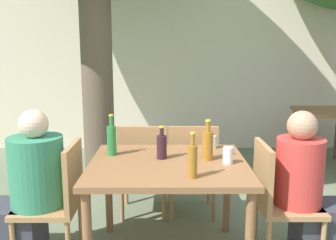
{
  "coord_description": "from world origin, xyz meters",
  "views": [
    {
      "loc": [
        -0.02,
        -2.56,
        1.56
      ],
      "look_at": [
        0.0,
        0.3,
        1.0
      ],
      "focal_mm": 40.0,
      "sensor_mm": 36.0,
      "label": 1
    }
  ],
  "objects_px": {
    "dining_table_front": "(168,174)",
    "patio_chair_1": "(277,196)",
    "person_seated_1": "(310,195)",
    "drinking_glass_1": "(212,142)",
    "green_bottle_3": "(112,139)",
    "wine_bottle_1": "(162,146)",
    "patio_chair_2": "(143,165)",
    "amber_bottle_2": "(208,144)",
    "person_seated_0": "(27,195)",
    "drinking_glass_0": "(228,155)",
    "amber_bottle_0": "(192,160)",
    "patio_chair_3": "(192,165)",
    "patio_chair_0": "(59,196)"
  },
  "relations": [
    {
      "from": "patio_chair_0",
      "to": "person_seated_1",
      "type": "bearing_deg",
      "value": 90.0
    },
    {
      "from": "patio_chair_2",
      "to": "amber_bottle_2",
      "type": "bearing_deg",
      "value": 127.64
    },
    {
      "from": "patio_chair_3",
      "to": "amber_bottle_0",
      "type": "bearing_deg",
      "value": 85.88
    },
    {
      "from": "dining_table_front",
      "to": "green_bottle_3",
      "type": "bearing_deg",
      "value": 156.08
    },
    {
      "from": "patio_chair_1",
      "to": "amber_bottle_2",
      "type": "xyz_separation_m",
      "value": [
        -0.51,
        0.06,
        0.37
      ]
    },
    {
      "from": "wine_bottle_1",
      "to": "drinking_glass_1",
      "type": "xyz_separation_m",
      "value": [
        0.4,
        0.28,
        -0.04
      ]
    },
    {
      "from": "person_seated_0",
      "to": "patio_chair_3",
      "type": "bearing_deg",
      "value": 120.13
    },
    {
      "from": "amber_bottle_0",
      "to": "person_seated_0",
      "type": "bearing_deg",
      "value": 164.62
    },
    {
      "from": "wine_bottle_1",
      "to": "amber_bottle_0",
      "type": "bearing_deg",
      "value": -64.8
    },
    {
      "from": "amber_bottle_0",
      "to": "drinking_glass_0",
      "type": "height_order",
      "value": "amber_bottle_0"
    },
    {
      "from": "person_seated_1",
      "to": "drinking_glass_0",
      "type": "xyz_separation_m",
      "value": [
        -0.61,
        -0.03,
        0.31
      ]
    },
    {
      "from": "person_seated_1",
      "to": "green_bottle_3",
      "type": "xyz_separation_m",
      "value": [
        -1.46,
        0.19,
        0.38
      ]
    },
    {
      "from": "person_seated_1",
      "to": "wine_bottle_1",
      "type": "bearing_deg",
      "value": 85.0
    },
    {
      "from": "person_seated_1",
      "to": "amber_bottle_2",
      "type": "distance_m",
      "value": 0.83
    },
    {
      "from": "person_seated_0",
      "to": "person_seated_1",
      "type": "xyz_separation_m",
      "value": [
        2.06,
        -0.0,
        -0.01
      ]
    },
    {
      "from": "person_seated_0",
      "to": "drinking_glass_0",
      "type": "height_order",
      "value": "person_seated_0"
    },
    {
      "from": "patio_chair_1",
      "to": "person_seated_1",
      "type": "xyz_separation_m",
      "value": [
        0.24,
        -0.0,
        0.0
      ]
    },
    {
      "from": "amber_bottle_0",
      "to": "wine_bottle_1",
      "type": "xyz_separation_m",
      "value": [
        -0.2,
        0.42,
        -0.02
      ]
    },
    {
      "from": "amber_bottle_2",
      "to": "drinking_glass_0",
      "type": "xyz_separation_m",
      "value": [
        0.13,
        -0.09,
        -0.06
      ]
    },
    {
      "from": "amber_bottle_0",
      "to": "drinking_glass_0",
      "type": "distance_m",
      "value": 0.4
    },
    {
      "from": "drinking_glass_1",
      "to": "green_bottle_3",
      "type": "bearing_deg",
      "value": -166.39
    },
    {
      "from": "green_bottle_3",
      "to": "drinking_glass_1",
      "type": "distance_m",
      "value": 0.81
    },
    {
      "from": "patio_chair_0",
      "to": "amber_bottle_0",
      "type": "xyz_separation_m",
      "value": [
        0.94,
        -0.32,
        0.37
      ]
    },
    {
      "from": "patio_chair_2",
      "to": "amber_bottle_2",
      "type": "xyz_separation_m",
      "value": [
        0.51,
        -0.66,
        0.37
      ]
    },
    {
      "from": "patio_chair_0",
      "to": "patio_chair_1",
      "type": "relative_size",
      "value": 1.0
    },
    {
      "from": "patio_chair_1",
      "to": "patio_chair_3",
      "type": "distance_m",
      "value": 0.92
    },
    {
      "from": "dining_table_front",
      "to": "patio_chair_3",
      "type": "distance_m",
      "value": 0.78
    },
    {
      "from": "patio_chair_1",
      "to": "amber_bottle_0",
      "type": "height_order",
      "value": "amber_bottle_0"
    },
    {
      "from": "green_bottle_3",
      "to": "drinking_glass_0",
      "type": "height_order",
      "value": "green_bottle_3"
    },
    {
      "from": "amber_bottle_2",
      "to": "drinking_glass_1",
      "type": "bearing_deg",
      "value": 77.37
    },
    {
      "from": "patio_chair_0",
      "to": "amber_bottle_2",
      "type": "bearing_deg",
      "value": 93.35
    },
    {
      "from": "person_seated_1",
      "to": "wine_bottle_1",
      "type": "xyz_separation_m",
      "value": [
        -1.08,
        0.09,
        0.35
      ]
    },
    {
      "from": "patio_chair_3",
      "to": "amber_bottle_2",
      "type": "relative_size",
      "value": 2.99
    },
    {
      "from": "person_seated_1",
      "to": "drinking_glass_1",
      "type": "relative_size",
      "value": 10.83
    },
    {
      "from": "drinking_glass_0",
      "to": "person_seated_0",
      "type": "bearing_deg",
      "value": 178.74
    },
    {
      "from": "green_bottle_3",
      "to": "person_seated_0",
      "type": "bearing_deg",
      "value": -162.44
    },
    {
      "from": "dining_table_front",
      "to": "person_seated_1",
      "type": "distance_m",
      "value": 1.04
    },
    {
      "from": "patio_chair_1",
      "to": "drinking_glass_1",
      "type": "relative_size",
      "value": 8.52
    },
    {
      "from": "dining_table_front",
      "to": "patio_chair_1",
      "type": "height_order",
      "value": "patio_chair_1"
    },
    {
      "from": "patio_chair_3",
      "to": "drinking_glass_1",
      "type": "relative_size",
      "value": 8.52
    },
    {
      "from": "dining_table_front",
      "to": "patio_chair_3",
      "type": "xyz_separation_m",
      "value": [
        0.22,
        0.73,
        -0.17
      ]
    },
    {
      "from": "wine_bottle_1",
      "to": "drinking_glass_1",
      "type": "relative_size",
      "value": 2.35
    },
    {
      "from": "patio_chair_0",
      "to": "person_seated_0",
      "type": "bearing_deg",
      "value": -90.0
    },
    {
      "from": "dining_table_front",
      "to": "wine_bottle_1",
      "type": "distance_m",
      "value": 0.21
    },
    {
      "from": "patio_chair_1",
      "to": "patio_chair_2",
      "type": "relative_size",
      "value": 1.0
    },
    {
      "from": "amber_bottle_0",
      "to": "person_seated_1",
      "type": "bearing_deg",
      "value": 20.12
    },
    {
      "from": "patio_chair_0",
      "to": "patio_chair_3",
      "type": "bearing_deg",
      "value": 125.47
    },
    {
      "from": "person_seated_0",
      "to": "wine_bottle_1",
      "type": "relative_size",
      "value": 4.65
    },
    {
      "from": "patio_chair_3",
      "to": "amber_bottle_0",
      "type": "distance_m",
      "value": 1.11
    },
    {
      "from": "patio_chair_1",
      "to": "amber_bottle_0",
      "type": "bearing_deg",
      "value": 116.62
    }
  ]
}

